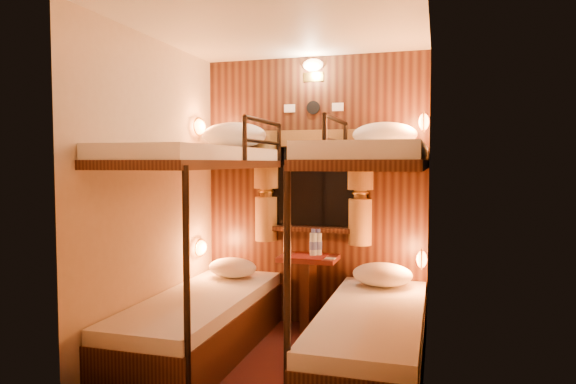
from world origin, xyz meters
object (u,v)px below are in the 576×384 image
(bunk_right, at_px, (372,294))
(table, at_px, (308,283))
(bottle_right, at_px, (318,244))
(bunk_left, at_px, (201,281))
(bottle_left, at_px, (313,244))

(bunk_right, xyz_separation_m, table, (-0.65, 0.78, -0.14))
(table, relative_size, bottle_right, 2.80)
(bunk_left, xyz_separation_m, table, (0.65, 0.78, -0.14))
(bunk_left, height_order, bunk_right, same)
(bottle_left, bearing_deg, bunk_left, -130.34)
(bottle_left, height_order, bottle_right, bottle_left)
(bunk_right, bearing_deg, bottle_left, 127.17)
(table, height_order, bottle_left, bottle_left)
(bunk_left, distance_m, bottle_left, 1.07)
(bottle_right, bearing_deg, table, -145.22)
(table, distance_m, bottle_right, 0.35)
(bottle_right, bearing_deg, bunk_left, -130.95)
(bunk_left, relative_size, bottle_left, 8.07)
(bunk_left, xyz_separation_m, bottle_right, (0.72, 0.83, 0.19))
(table, relative_size, bottle_left, 2.78)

